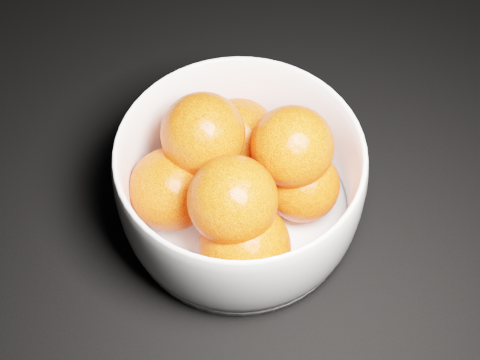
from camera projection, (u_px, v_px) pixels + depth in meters
bowl at (240, 183)px, 0.61m from camera, size 0.23×0.23×0.11m
orange_pile at (237, 179)px, 0.60m from camera, size 0.17×0.18×0.12m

